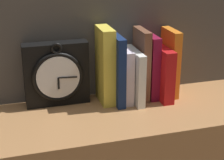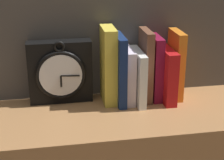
{
  "view_description": "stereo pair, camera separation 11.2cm",
  "coord_description": "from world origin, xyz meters",
  "px_view_note": "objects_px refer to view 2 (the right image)",
  "views": [
    {
      "loc": [
        -0.29,
        -1.01,
        1.41
      ],
      "look_at": [
        0.0,
        0.0,
        1.0
      ],
      "focal_mm": 60.0,
      "sensor_mm": 36.0,
      "label": 1
    },
    {
      "loc": [
        -0.18,
        -1.03,
        1.41
      ],
      "look_at": [
        0.0,
        0.0,
        1.0
      ],
      "focal_mm": 60.0,
      "sensor_mm": 36.0,
      "label": 2
    }
  ],
  "objects_px": {
    "book_slot1_navy": "(119,70)",
    "book_slot2_white": "(128,75)",
    "book_slot3_white": "(138,77)",
    "book_slot6_red": "(166,75)",
    "clock": "(60,72)",
    "book_slot5_maroon": "(155,68)",
    "book_slot7_orange": "(176,65)",
    "book_slot0_yellow": "(108,65)",
    "book_slot4_brown": "(146,65)"
  },
  "relations": [
    {
      "from": "book_slot1_navy",
      "to": "book_slot2_white",
      "type": "xyz_separation_m",
      "value": [
        0.03,
        0.01,
        -0.02
      ]
    },
    {
      "from": "book_slot3_white",
      "to": "book_slot6_red",
      "type": "distance_m",
      "value": 0.1
    },
    {
      "from": "book_slot1_navy",
      "to": "book_slot2_white",
      "type": "distance_m",
      "value": 0.04
    },
    {
      "from": "book_slot2_white",
      "to": "clock",
      "type": "bearing_deg",
      "value": 172.08
    },
    {
      "from": "book_slot5_maroon",
      "to": "book_slot6_red",
      "type": "distance_m",
      "value": 0.04
    },
    {
      "from": "book_slot7_orange",
      "to": "book_slot3_white",
      "type": "bearing_deg",
      "value": -172.11
    },
    {
      "from": "book_slot7_orange",
      "to": "book_slot0_yellow",
      "type": "bearing_deg",
      "value": 179.68
    },
    {
      "from": "book_slot1_navy",
      "to": "book_slot7_orange",
      "type": "relative_size",
      "value": 0.99
    },
    {
      "from": "book_slot3_white",
      "to": "book_slot1_navy",
      "type": "bearing_deg",
      "value": 173.03
    },
    {
      "from": "book_slot5_maroon",
      "to": "book_slot7_orange",
      "type": "distance_m",
      "value": 0.07
    },
    {
      "from": "clock",
      "to": "book_slot1_navy",
      "type": "relative_size",
      "value": 0.95
    },
    {
      "from": "clock",
      "to": "book_slot4_brown",
      "type": "height_order",
      "value": "book_slot4_brown"
    },
    {
      "from": "clock",
      "to": "book_slot7_orange",
      "type": "distance_m",
      "value": 0.38
    },
    {
      "from": "book_slot1_navy",
      "to": "book_slot7_orange",
      "type": "xyz_separation_m",
      "value": [
        0.19,
        0.01,
        0.0
      ]
    },
    {
      "from": "book_slot0_yellow",
      "to": "book_slot5_maroon",
      "type": "xyz_separation_m",
      "value": [
        0.16,
        -0.0,
        -0.02
      ]
    },
    {
      "from": "book_slot6_red",
      "to": "book_slot7_orange",
      "type": "relative_size",
      "value": 0.77
    },
    {
      "from": "book_slot2_white",
      "to": "book_slot7_orange",
      "type": "height_order",
      "value": "book_slot7_orange"
    },
    {
      "from": "book_slot5_maroon",
      "to": "book_slot6_red",
      "type": "bearing_deg",
      "value": -29.71
    },
    {
      "from": "book_slot6_red",
      "to": "book_slot7_orange",
      "type": "bearing_deg",
      "value": 25.27
    },
    {
      "from": "book_slot1_navy",
      "to": "book_slot6_red",
      "type": "xyz_separation_m",
      "value": [
        0.16,
        -0.01,
        -0.03
      ]
    },
    {
      "from": "book_slot2_white",
      "to": "book_slot7_orange",
      "type": "xyz_separation_m",
      "value": [
        0.16,
        0.01,
        0.02
      ]
    },
    {
      "from": "clock",
      "to": "book_slot0_yellow",
      "type": "xyz_separation_m",
      "value": [
        0.16,
        -0.02,
        0.02
      ]
    },
    {
      "from": "book_slot1_navy",
      "to": "book_slot5_maroon",
      "type": "xyz_separation_m",
      "value": [
        0.12,
        0.01,
        -0.01
      ]
    },
    {
      "from": "book_slot1_navy",
      "to": "book_slot3_white",
      "type": "xyz_separation_m",
      "value": [
        0.06,
        -0.01,
        -0.03
      ]
    },
    {
      "from": "book_slot0_yellow",
      "to": "book_slot3_white",
      "type": "bearing_deg",
      "value": -11.92
    },
    {
      "from": "clock",
      "to": "book_slot7_orange",
      "type": "relative_size",
      "value": 0.94
    },
    {
      "from": "book_slot6_red",
      "to": "book_slot1_navy",
      "type": "bearing_deg",
      "value": 177.53
    },
    {
      "from": "clock",
      "to": "book_slot5_maroon",
      "type": "xyz_separation_m",
      "value": [
        0.31,
        -0.02,
        0.0
      ]
    },
    {
      "from": "book_slot3_white",
      "to": "book_slot7_orange",
      "type": "xyz_separation_m",
      "value": [
        0.13,
        0.02,
        0.03
      ]
    },
    {
      "from": "book_slot0_yellow",
      "to": "book_slot5_maroon",
      "type": "bearing_deg",
      "value": -0.08
    },
    {
      "from": "book_slot4_brown",
      "to": "book_slot5_maroon",
      "type": "distance_m",
      "value": 0.03
    },
    {
      "from": "book_slot1_navy",
      "to": "book_slot3_white",
      "type": "height_order",
      "value": "book_slot1_navy"
    },
    {
      "from": "book_slot1_navy",
      "to": "book_slot4_brown",
      "type": "relative_size",
      "value": 0.96
    },
    {
      "from": "book_slot1_navy",
      "to": "book_slot6_red",
      "type": "bearing_deg",
      "value": -2.47
    },
    {
      "from": "book_slot0_yellow",
      "to": "book_slot3_white",
      "type": "distance_m",
      "value": 0.1
    },
    {
      "from": "book_slot4_brown",
      "to": "book_slot1_navy",
      "type": "bearing_deg",
      "value": -173.37
    },
    {
      "from": "book_slot1_navy",
      "to": "book_slot5_maroon",
      "type": "height_order",
      "value": "book_slot1_navy"
    },
    {
      "from": "book_slot1_navy",
      "to": "book_slot5_maroon",
      "type": "bearing_deg",
      "value": 5.65
    },
    {
      "from": "clock",
      "to": "book_slot2_white",
      "type": "height_order",
      "value": "clock"
    },
    {
      "from": "book_slot3_white",
      "to": "book_slot5_maroon",
      "type": "bearing_deg",
      "value": 17.33
    },
    {
      "from": "clock",
      "to": "book_slot4_brown",
      "type": "xyz_separation_m",
      "value": [
        0.28,
        -0.03,
        0.02
      ]
    },
    {
      "from": "book_slot3_white",
      "to": "book_slot4_brown",
      "type": "relative_size",
      "value": 0.74
    },
    {
      "from": "book_slot0_yellow",
      "to": "clock",
      "type": "bearing_deg",
      "value": 171.34
    },
    {
      "from": "clock",
      "to": "book_slot3_white",
      "type": "distance_m",
      "value": 0.25
    },
    {
      "from": "book_slot0_yellow",
      "to": "book_slot2_white",
      "type": "xyz_separation_m",
      "value": [
        0.06,
        -0.01,
        -0.04
      ]
    },
    {
      "from": "book_slot4_brown",
      "to": "book_slot7_orange",
      "type": "height_order",
      "value": "book_slot4_brown"
    },
    {
      "from": "book_slot7_orange",
      "to": "clock",
      "type": "bearing_deg",
      "value": 176.29
    },
    {
      "from": "book_slot4_brown",
      "to": "book_slot7_orange",
      "type": "relative_size",
      "value": 1.03
    },
    {
      "from": "book_slot2_white",
      "to": "book_slot4_brown",
      "type": "xyz_separation_m",
      "value": [
        0.06,
        0.0,
        0.03
      ]
    },
    {
      "from": "book_slot5_maroon",
      "to": "book_slot6_red",
      "type": "height_order",
      "value": "book_slot5_maroon"
    }
  ]
}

